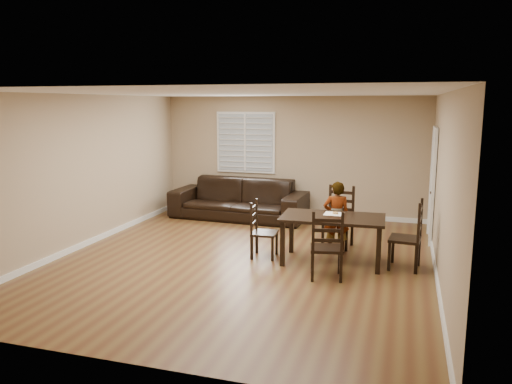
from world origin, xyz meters
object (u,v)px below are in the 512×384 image
donut (335,213)px  sofa (239,199)px  chair_near (340,218)px  child (336,217)px  chair_left (258,231)px  chair_far (327,249)px  chair_right (414,238)px  dining_table (333,222)px

donut → sofa: bearing=136.2°
chair_near → child: size_ratio=0.88×
chair_left → sofa: size_ratio=0.32×
sofa → chair_left: bearing=-62.3°
child → donut: size_ratio=13.22×
chair_near → child: bearing=-83.0°
chair_far → chair_right: size_ratio=0.95×
dining_table → chair_far: 0.89m
chair_near → dining_table: bearing=-81.4°
chair_left → chair_right: chair_right is taller
chair_far → child: 1.47m
dining_table → chair_right: bearing=-0.8°
chair_far → child: child is taller
chair_near → chair_far: bearing=-80.3°
dining_table → donut: (0.01, 0.18, 0.11)m
dining_table → child: child is taller
chair_far → donut: size_ratio=11.08×
chair_left → child: child is taller
chair_left → chair_right: bearing=-92.2°
chair_far → chair_near: bearing=-99.1°
chair_far → sofa: 4.25m
chair_left → donut: chair_left is taller
dining_table → chair_far: size_ratio=1.60×
dining_table → chair_far: (0.05, -0.87, -0.21)m
chair_near → chair_far: (0.07, -1.91, -0.02)m
dining_table → chair_right: (1.25, 0.03, -0.18)m
child → sofa: size_ratio=0.41×
child → donut: 0.44m
chair_left → sofa: (-1.23, 2.60, 0.00)m
chair_right → donut: size_ratio=11.66×
dining_table → chair_right: size_ratio=1.52×
sofa → chair_right: bearing=-31.8°
chair_near → child: (-0.01, -0.46, 0.12)m
chair_left → child: size_ratio=0.77×
dining_table → child: 0.59m
dining_table → chair_near: (-0.01, 1.05, -0.18)m
dining_table → sofa: (-2.46, 2.56, -0.24)m
donut → sofa: 3.45m
chair_left → donut: bearing=-83.4°
chair_near → chair_right: size_ratio=1.00×
dining_table → sofa: size_ratio=0.56×
dining_table → donut: donut is taller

